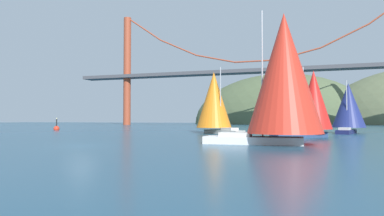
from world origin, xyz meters
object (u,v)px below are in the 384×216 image
object	(u,v)px
sailboat_red_spinnaker	(313,102)
sailboat_orange_sail	(214,101)
sailboat_navy_sail	(348,106)
channel_buoy	(57,128)
sailboat_scarlet_sail	(283,75)

from	to	relation	value
sailboat_red_spinnaker	sailboat_orange_sail	distance (m)	15.96
sailboat_navy_sail	channel_buoy	distance (m)	52.29
sailboat_red_spinnaker	channel_buoy	bearing A→B (deg)	165.72
sailboat_red_spinnaker	sailboat_navy_sail	xyz separation A→B (m)	(5.30, 14.45, -0.06)
sailboat_navy_sail	channel_buoy	xyz separation A→B (m)	(-52.10, -2.54, -3.71)
sailboat_red_spinnaker	sailboat_scarlet_sail	distance (m)	13.95
sailboat_orange_sail	channel_buoy	distance (m)	33.34
sailboat_scarlet_sail	sailboat_orange_sail	world-z (taller)	sailboat_scarlet_sail
sailboat_red_spinnaker	sailboat_orange_sail	world-z (taller)	sailboat_orange_sail
sailboat_red_spinnaker	channel_buoy	world-z (taller)	sailboat_red_spinnaker
sailboat_scarlet_sail	channel_buoy	xyz separation A→B (m)	(-44.36, 25.54, -5.45)
sailboat_scarlet_sail	sailboat_orange_sail	xyz separation A→B (m)	(-11.63, 21.14, -0.89)
sailboat_navy_sail	channel_buoy	world-z (taller)	sailboat_navy_sail
sailboat_scarlet_sail	sailboat_navy_sail	world-z (taller)	sailboat_scarlet_sail
sailboat_scarlet_sail	channel_buoy	distance (m)	51.48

